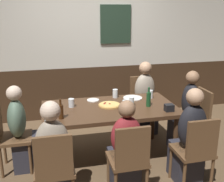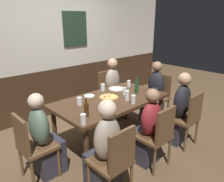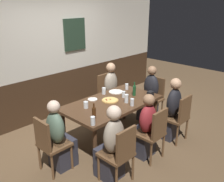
# 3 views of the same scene
# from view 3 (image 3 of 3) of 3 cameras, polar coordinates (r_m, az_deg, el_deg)

# --- Properties ---
(ground_plane) EXTENTS (12.00, 12.00, 0.00)m
(ground_plane) POSITION_cam_3_polar(r_m,az_deg,el_deg) (4.69, -0.00, -10.85)
(ground_plane) COLOR brown
(wall_back) EXTENTS (6.40, 0.13, 2.60)m
(wall_back) POSITION_cam_3_polar(r_m,az_deg,el_deg) (5.42, -12.77, 7.79)
(wall_back) COLOR #3D2819
(wall_back) RESTS_ON ground_plane
(dining_table) EXTENTS (1.76, 0.96, 0.74)m
(dining_table) POSITION_cam_3_polar(r_m,az_deg,el_deg) (4.39, -0.00, -3.41)
(dining_table) COLOR #472D1C
(dining_table) RESTS_ON ground_plane
(chair_mid_near) EXTENTS (0.40, 0.40, 0.88)m
(chair_mid_near) POSITION_cam_3_polar(r_m,az_deg,el_deg) (3.96, 9.48, -9.17)
(chair_mid_near) COLOR brown
(chair_mid_near) RESTS_ON ground_plane
(chair_head_east) EXTENTS (0.40, 0.40, 0.88)m
(chair_head_east) POSITION_cam_3_polar(r_m,az_deg,el_deg) (5.39, 9.58, -1.02)
(chair_head_east) COLOR brown
(chair_head_east) RESTS_ON ground_plane
(chair_right_far) EXTENTS (0.40, 0.40, 0.88)m
(chair_right_far) POSITION_cam_3_polar(r_m,az_deg,el_deg) (5.54, -1.12, -0.12)
(chair_right_far) COLOR brown
(chair_right_far) RESTS_ON ground_plane
(chair_left_near) EXTENTS (0.40, 0.40, 0.88)m
(chair_left_near) POSITION_cam_3_polar(r_m,az_deg,el_deg) (3.44, 1.86, -13.87)
(chair_left_near) COLOR brown
(chair_left_near) RESTS_ON ground_plane
(chair_right_near) EXTENTS (0.40, 0.40, 0.88)m
(chair_right_near) POSITION_cam_3_polar(r_m,az_deg,el_deg) (4.56, 15.07, -5.53)
(chair_right_near) COLOR brown
(chair_right_near) RESTS_ON ground_plane
(chair_head_west) EXTENTS (0.40, 0.40, 0.88)m
(chair_head_west) POSITION_cam_3_polar(r_m,az_deg,el_deg) (3.75, -14.12, -11.38)
(chair_head_west) COLOR brown
(chair_head_west) RESTS_ON ground_plane
(person_mid_near) EXTENTS (0.34, 0.37, 1.09)m
(person_mid_near) POSITION_cam_3_polar(r_m,az_deg,el_deg) (4.06, 7.52, -8.95)
(person_mid_near) COLOR #2D2D38
(person_mid_near) RESTS_ON ground_plane
(person_head_east) EXTENTS (0.37, 0.34, 1.17)m
(person_head_east) POSITION_cam_3_polar(r_m,az_deg,el_deg) (5.27, 8.57, -1.53)
(person_head_east) COLOR #2D2D38
(person_head_east) RESTS_ON ground_plane
(person_right_far) EXTENTS (0.34, 0.37, 1.17)m
(person_right_far) POSITION_cam_3_polar(r_m,az_deg,el_deg) (5.44, 0.08, -0.51)
(person_right_far) COLOR #2D2D38
(person_right_far) RESTS_ON ground_plane
(person_left_near) EXTENTS (0.34, 0.37, 1.14)m
(person_left_near) POSITION_cam_3_polar(r_m,az_deg,el_deg) (3.54, -0.14, -13.04)
(person_left_near) COLOR #2D2D38
(person_left_near) RESTS_ON ground_plane
(person_right_near) EXTENTS (0.34, 0.37, 1.17)m
(person_right_near) POSITION_cam_3_polar(r_m,az_deg,el_deg) (4.63, 13.33, -5.02)
(person_right_near) COLOR #2D2D38
(person_right_near) RESTS_ON ground_plane
(person_head_west) EXTENTS (0.37, 0.34, 1.11)m
(person_head_west) POSITION_cam_3_polar(r_m,az_deg,el_deg) (3.84, -12.00, -10.95)
(person_head_west) COLOR #2D2D38
(person_head_west) RESTS_ON ground_plane
(pizza) EXTENTS (0.30, 0.30, 0.03)m
(pizza) POSITION_cam_3_polar(r_m,az_deg,el_deg) (4.40, -0.44, -2.12)
(pizza) COLOR tan
(pizza) RESTS_ON dining_table
(beer_glass_tall) EXTENTS (0.06, 0.06, 0.12)m
(beer_glass_tall) POSITION_cam_3_polar(r_m,az_deg,el_deg) (4.54, 2.68, -0.88)
(beer_glass_tall) COLOR silver
(beer_glass_tall) RESTS_ON dining_table
(pint_glass_amber) EXTENTS (0.06, 0.06, 0.12)m
(pint_glass_amber) POSITION_cam_3_polar(r_m,az_deg,el_deg) (4.94, 3.40, 0.93)
(pint_glass_amber) COLOR silver
(pint_glass_amber) RESTS_ON dining_table
(tumbler_water) EXTENTS (0.08, 0.08, 0.11)m
(tumbler_water) POSITION_cam_3_polar(r_m,az_deg,el_deg) (4.12, -6.01, -3.27)
(tumbler_water) COLOR silver
(tumbler_water) RESTS_ON dining_table
(pint_glass_pale) EXTENTS (0.07, 0.07, 0.13)m
(pint_glass_pale) POSITION_cam_3_polar(r_m,az_deg,el_deg) (3.57, -4.41, -6.97)
(pint_glass_pale) COLOR silver
(pint_glass_pale) RESTS_ON dining_table
(pint_glass_stout) EXTENTS (0.07, 0.07, 0.15)m
(pint_glass_stout) POSITION_cam_3_polar(r_m,az_deg,el_deg) (4.31, 3.33, -1.88)
(pint_glass_stout) COLOR silver
(pint_glass_stout) RESTS_ON dining_table
(highball_clear) EXTENTS (0.07, 0.07, 0.13)m
(highball_clear) POSITION_cam_3_polar(r_m,az_deg,el_deg) (4.70, -1.90, -0.02)
(highball_clear) COLOR silver
(highball_clear) RESTS_ON dining_table
(tumbler_short) EXTENTS (0.07, 0.07, 0.13)m
(tumbler_short) POSITION_cam_3_polar(r_m,az_deg,el_deg) (4.19, 4.64, -2.70)
(tumbler_short) COLOR silver
(tumbler_short) RESTS_ON dining_table
(beer_bottle_green) EXTENTS (0.06, 0.06, 0.26)m
(beer_bottle_green) POSITION_cam_3_polar(r_m,az_deg,el_deg) (4.62, 5.14, 0.17)
(beer_bottle_green) COLOR #194723
(beer_bottle_green) RESTS_ON dining_table
(beer_bottle_brown) EXTENTS (0.06, 0.06, 0.24)m
(beer_bottle_brown) POSITION_cam_3_polar(r_m,az_deg,el_deg) (3.74, -4.16, -4.93)
(beer_bottle_brown) COLOR #42230F
(beer_bottle_brown) RESTS_ON dining_table
(plate_white_large) EXTENTS (0.27, 0.27, 0.01)m
(plate_white_large) POSITION_cam_3_polar(r_m,az_deg,el_deg) (4.81, 0.91, -0.17)
(plate_white_large) COLOR white
(plate_white_large) RESTS_ON dining_table
(plate_white_small) EXTENTS (0.17, 0.17, 0.01)m
(plate_white_small) POSITION_cam_3_polar(r_m,az_deg,el_deg) (4.46, -4.48, -1.90)
(plate_white_small) COLOR white
(plate_white_small) RESTS_ON dining_table
(condiment_caddy) EXTENTS (0.11, 0.09, 0.09)m
(condiment_caddy) POSITION_cam_3_polar(r_m,az_deg,el_deg) (4.66, 8.81, -0.61)
(condiment_caddy) COLOR black
(condiment_caddy) RESTS_ON dining_table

